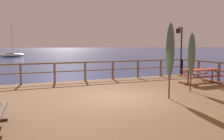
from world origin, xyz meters
TOP-DOWN VIEW (x-y plane):
  - ground_plane at (0.00, 0.00)m, footprint 600.00×600.00m
  - wooden_deck at (0.00, 0.00)m, footprint 14.07×9.73m
  - railing_waterside_far at (0.00, 4.71)m, footprint 13.87×0.10m
  - picnic_table_mid_right at (5.34, 1.35)m, footprint 2.05×1.43m
  - patio_umbrella_tall_mid_right at (1.68, -0.86)m, footprint 0.32×0.32m
  - patio_umbrella_tall_back_right at (3.45, -0.03)m, footprint 0.32×0.32m
  - lamp_post_hooked at (6.16, 4.07)m, footprint 0.63×0.40m
  - sailboat_distant at (-4.67, 49.66)m, footprint 6.08×1.99m

SIDE VIEW (x-z plane):
  - ground_plane at x=0.00m, z-range 0.00..0.00m
  - wooden_deck at x=0.00m, z-range 0.00..0.64m
  - sailboat_distant at x=-4.67m, z-range -3.35..4.37m
  - picnic_table_mid_right at x=5.34m, z-range 0.82..1.59m
  - railing_waterside_far at x=0.00m, z-range 0.84..1.93m
  - patio_umbrella_tall_back_right at x=3.45m, z-range 0.99..3.55m
  - patio_umbrella_tall_mid_right at x=1.68m, z-range 1.03..3.87m
  - lamp_post_hooked at x=6.16m, z-range 1.16..4.36m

